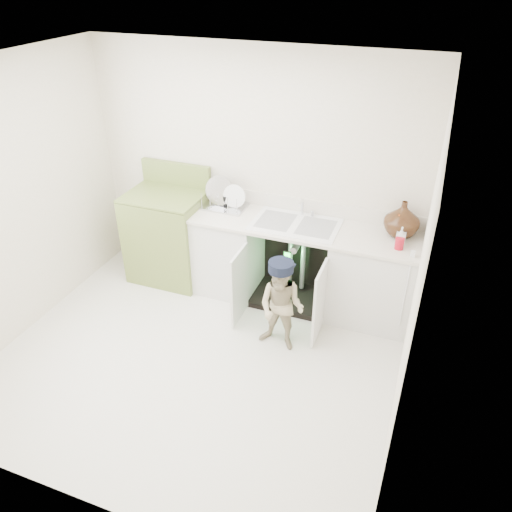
{
  "coord_description": "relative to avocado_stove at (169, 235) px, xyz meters",
  "views": [
    {
      "loc": [
        1.71,
        -2.98,
        3.17
      ],
      "look_at": [
        0.32,
        0.7,
        0.78
      ],
      "focal_mm": 35.0,
      "sensor_mm": 36.0,
      "label": 1
    }
  ],
  "objects": [
    {
      "name": "avocado_stove",
      "position": [
        0.0,
        0.0,
        0.0
      ],
      "size": [
        0.81,
        0.65,
        1.25
      ],
      "color": "olive",
      "rests_on": "ground"
    },
    {
      "name": "repair_worker",
      "position": [
        1.55,
        -0.72,
        -0.06
      ],
      "size": [
        0.47,
        0.6,
        0.91
      ],
      "rotation": [
        0.0,
        0.0,
        -0.1
      ],
      "color": "#C3AF8C",
      "rests_on": "ground"
    },
    {
      "name": "ground",
      "position": [
        0.89,
        -1.18,
        -0.52
      ],
      "size": [
        3.5,
        3.5,
        0.0
      ],
      "primitive_type": "plane",
      "color": "silver",
      "rests_on": "ground"
    },
    {
      "name": "room_shell",
      "position": [
        0.89,
        -1.18,
        0.73
      ],
      "size": [
        6.0,
        5.5,
        1.26
      ],
      "color": "silver",
      "rests_on": "ground"
    },
    {
      "name": "counter_run",
      "position": [
        1.47,
        0.03,
        -0.04
      ],
      "size": [
        2.44,
        1.02,
        1.24
      ],
      "color": "white",
      "rests_on": "ground"
    }
  ]
}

